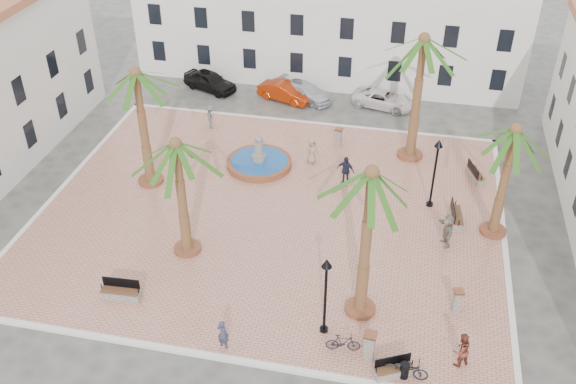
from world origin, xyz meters
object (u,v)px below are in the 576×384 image
fountain (259,162)px  pedestrian_fountain_a (312,151)px  palm_ne (423,53)px  bollard_se (369,346)px  palm_sw (177,157)px  lamppost_s (326,283)px  palm_s (371,189)px  pedestrian_north (211,117)px  car_red (285,92)px  bollard_n (339,137)px  bench_ne (475,175)px  pedestrian_east (447,230)px  car_silver (304,91)px  bicycle_b (343,343)px  car_white (383,99)px  litter_bin (404,370)px  palm_e (513,143)px  bollard_e (457,300)px  palm_nw (137,86)px  pedestrian_fountain_b (345,170)px  cyclist_b (461,350)px  bench_se (394,370)px  cyclist_a (223,334)px  bicycle_a (406,369)px  bench_e (456,217)px  car_black (210,81)px

fountain → pedestrian_fountain_a: fountain is taller
palm_ne → bollard_se: bearing=-92.6°
palm_sw → lamppost_s: (8.02, -4.15, -2.86)m
palm_s → palm_ne: (1.50, 14.67, 0.19)m
pedestrian_north → car_red: bearing=-55.4°
pedestrian_north → bollard_n: bearing=-113.1°
bench_ne → pedestrian_east: pedestrian_east is taller
pedestrian_north → pedestrian_fountain_a: bearing=-130.9°
fountain → car_silver: fountain is taller
palm_s → bicycle_b: 7.00m
car_red → car_white: (7.38, 0.49, -0.06)m
palm_sw → palm_ne: (10.98, 12.17, 1.37)m
litter_bin → pedestrian_east: size_ratio=0.41×
palm_ne → pedestrian_north: bearing=176.0°
palm_e → bollard_e: 8.53m
palm_sw → pedestrian_east: 14.58m
palm_nw → pedestrian_fountain_b: size_ratio=3.98×
litter_bin → pedestrian_north: size_ratio=0.45×
car_red → pedestrian_east: bearing=-122.7°
pedestrian_fountain_b → car_silver: bearing=127.9°
cyclist_b → pedestrian_fountain_a: cyclist_b is taller
bench_se → bollard_n: bearing=78.9°
car_white → pedestrian_east: bearing=-151.3°
palm_sw → car_white: (8.58, 19.21, -5.27)m
fountain → bollard_se: (8.55, -14.31, 0.49)m
palm_e → car_red: 20.77m
palm_s → pedestrian_east: size_ratio=4.25×
bench_se → cyclist_a: bearing=153.6°
fountain → bicycle_a: 18.11m
palm_ne → palm_s: bearing=-95.8°
bollard_e → bollard_n: bearing=118.6°
palm_nw → bench_ne: size_ratio=3.92×
palm_s → pedestrian_east: 9.22m
bench_e → bench_ne: (1.16, 4.76, -0.02)m
bicycle_b → car_red: bearing=10.7°
litter_bin → bicycle_b: bicycle_b is taller
lamppost_s → cyclist_a: (-4.19, -1.87, -2.11)m
litter_bin → cyclist_b: 2.60m
bench_e → pedestrian_east: 2.37m
bollard_e → pedestrian_east: bearing=96.3°
bicycle_b → car_red: size_ratio=0.36×
lamppost_s → palm_sw: bearing=152.6°
palm_s → palm_sw: bearing=165.2°
bench_ne → pedestrian_fountain_b: bearing=87.2°
fountain → bollard_e: (12.26, -10.56, 0.38)m
bench_ne → car_red: size_ratio=0.45×
palm_nw → pedestrian_north: size_ratio=4.36×
pedestrian_fountain_a → car_black: 13.49m
bench_ne → car_red: 16.22m
bollard_e → car_silver: bearing=118.6°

